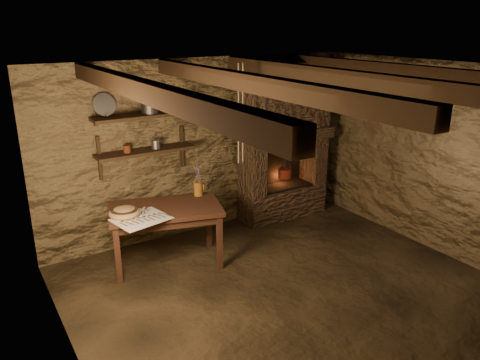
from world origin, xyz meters
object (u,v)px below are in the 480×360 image
stoneware_jug (198,182)px  iron_stockpot (150,106)px  work_table (166,233)px  wooden_bowl (124,213)px  red_pot (285,173)px

stoneware_jug → iron_stockpot: 1.11m
work_table → iron_stockpot: iron_stockpot is taller
work_table → iron_stockpot: size_ratio=6.39×
wooden_bowl → work_table: bearing=2.2°
work_table → stoneware_jug: (0.52, 0.14, 0.52)m
stoneware_jug → red_pot: red_pot is taller
iron_stockpot → stoneware_jug: bearing=-45.1°
stoneware_jug → work_table: bearing=-176.3°
work_table → red_pot: red_pot is taller
stoneware_jug → wooden_bowl: (-1.02, -0.16, -0.13)m
stoneware_jug → iron_stockpot: iron_stockpot is taller
red_pot → work_table: bearing=-168.3°
iron_stockpot → red_pot: size_ratio=0.42×
stoneware_jug → wooden_bowl: stoneware_jug is taller
stoneware_jug → iron_stockpot: bearing=123.4°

